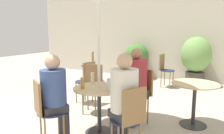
% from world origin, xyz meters
% --- Properties ---
extents(ground_plane, '(20.00, 20.00, 0.00)m').
position_xyz_m(ground_plane, '(0.00, 0.00, 0.00)').
color(ground_plane, '#B2A899').
extents(storefront_wall, '(10.00, 0.06, 3.00)m').
position_xyz_m(storefront_wall, '(0.00, 4.19, 1.50)').
color(storefront_wall, beige).
rests_on(storefront_wall, ground_plane).
extents(cafe_table_near, '(0.77, 0.77, 0.71)m').
position_xyz_m(cafe_table_near, '(0.13, -0.03, 0.54)').
color(cafe_table_near, '#2D2D33').
rests_on(cafe_table_near, ground_plane).
extents(cafe_table_far, '(0.75, 0.75, 0.71)m').
position_xyz_m(cafe_table_far, '(1.34, 0.95, 0.53)').
color(cafe_table_far, '#2D2D33').
rests_on(cafe_table_far, ground_plane).
extents(bistro_chair_0, '(0.43, 0.44, 0.91)m').
position_xyz_m(bistro_chair_0, '(-0.29, -0.72, 0.55)').
color(bistro_chair_0, '#232847').
rests_on(bistro_chair_0, ground_plane).
extents(bistro_chair_1, '(0.44, 0.43, 0.91)m').
position_xyz_m(bistro_chair_1, '(0.81, -0.44, 0.55)').
color(bistro_chair_1, '#232847').
rests_on(bistro_chair_1, ground_plane).
extents(bistro_chair_2, '(0.43, 0.44, 0.91)m').
position_xyz_m(bistro_chair_2, '(0.54, 0.66, 0.55)').
color(bistro_chair_2, '#232847').
rests_on(bistro_chair_2, ground_plane).
extents(bistro_chair_3, '(0.41, 0.40, 0.91)m').
position_xyz_m(bistro_chair_3, '(-0.82, 1.00, 0.55)').
color(bistro_chair_3, '#232847').
rests_on(bistro_chair_3, ground_plane).
extents(bistro_chair_4, '(0.39, 0.41, 0.91)m').
position_xyz_m(bistro_chair_4, '(-0.46, 0.69, 0.55)').
color(bistro_chair_4, '#232847').
rests_on(bistro_chair_4, ground_plane).
extents(bistro_chair_5, '(0.40, 0.38, 0.91)m').
position_xyz_m(bistro_chair_5, '(0.23, 3.19, 0.55)').
color(bistro_chair_5, '#232847').
rests_on(bistro_chair_5, ground_plane).
extents(bistro_chair_6, '(0.43, 0.42, 0.91)m').
position_xyz_m(bistro_chair_6, '(-1.98, 2.83, 0.55)').
color(bistro_chair_6, '#232847').
rests_on(bistro_chair_6, ground_plane).
extents(seated_person_0, '(0.41, 0.42, 1.25)m').
position_xyz_m(seated_person_0, '(-0.21, -0.59, 0.74)').
color(seated_person_0, '#2D2D33').
rests_on(seated_person_0, ground_plane).
extents(seated_person_1, '(0.42, 0.41, 1.29)m').
position_xyz_m(seated_person_1, '(0.69, -0.37, 0.76)').
color(seated_person_1, '#2D2D33').
rests_on(seated_person_1, ground_plane).
extents(seated_person_2, '(0.45, 0.46, 1.27)m').
position_xyz_m(seated_person_2, '(0.47, 0.54, 0.75)').
color(seated_person_2, '#2D2D33').
rests_on(seated_person_2, ground_plane).
extents(beer_glass_0, '(0.06, 0.06, 0.18)m').
position_xyz_m(beer_glass_0, '(-0.08, 0.11, 0.81)').
color(beer_glass_0, beige).
rests_on(beer_glass_0, cafe_table_near).
extents(beer_glass_1, '(0.06, 0.06, 0.17)m').
position_xyz_m(beer_glass_1, '(-0.04, -0.21, 0.80)').
color(beer_glass_1, '#B28433').
rests_on(beer_glass_1, cafe_table_near).
extents(beer_glass_2, '(0.07, 0.07, 0.18)m').
position_xyz_m(beer_glass_2, '(0.35, -0.12, 0.80)').
color(beer_glass_2, silver).
rests_on(beer_glass_2, cafe_table_near).
extents(beer_glass_3, '(0.07, 0.07, 0.19)m').
position_xyz_m(beer_glass_3, '(0.24, 0.19, 0.81)').
color(beer_glass_3, silver).
rests_on(beer_glass_3, cafe_table_near).
extents(potted_plant_0, '(0.76, 0.76, 1.12)m').
position_xyz_m(potted_plant_0, '(-0.87, 3.86, 0.67)').
color(potted_plant_0, brown).
rests_on(potted_plant_0, ground_plane).
extents(potted_plant_1, '(0.83, 0.83, 1.38)m').
position_xyz_m(potted_plant_1, '(0.95, 3.79, 0.79)').
color(potted_plant_1, '#47423D').
rests_on(potted_plant_1, ground_plane).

